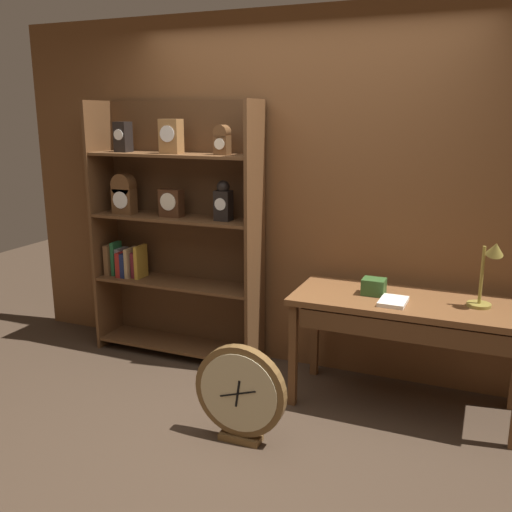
% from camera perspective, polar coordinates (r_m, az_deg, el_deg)
% --- Properties ---
extents(ground_plane, '(10.00, 10.00, 0.00)m').
position_cam_1_polar(ground_plane, '(3.44, -3.21, -19.07)').
color(ground_plane, '#3D2D21').
extents(back_wood_panel, '(4.80, 0.05, 2.60)m').
position_cam_1_polar(back_wood_panel, '(4.18, 4.67, 6.00)').
color(back_wood_panel, brown).
rests_on(back_wood_panel, ground).
extents(bookshelf, '(1.36, 0.34, 1.98)m').
position_cam_1_polar(bookshelf, '(4.46, -8.39, 2.58)').
color(bookshelf, brown).
rests_on(bookshelf, ground).
extents(workbench, '(1.45, 0.60, 0.74)m').
position_cam_1_polar(workbench, '(3.73, 14.83, -5.62)').
color(workbench, brown).
rests_on(workbench, ground).
extents(desk_lamp, '(0.19, 0.19, 0.43)m').
position_cam_1_polar(desk_lamp, '(3.64, 22.28, -1.29)').
color(desk_lamp, olive).
rests_on(desk_lamp, workbench).
extents(toolbox_small, '(0.15, 0.13, 0.11)m').
position_cam_1_polar(toolbox_small, '(3.77, 11.72, -3.02)').
color(toolbox_small, '#2D5123').
rests_on(toolbox_small, workbench).
extents(open_repair_manual, '(0.17, 0.22, 0.02)m').
position_cam_1_polar(open_repair_manual, '(3.63, 13.58, -4.45)').
color(open_repair_manual, silver).
rests_on(open_repair_manual, workbench).
extents(round_clock_large, '(0.56, 0.11, 0.60)m').
position_cam_1_polar(round_clock_large, '(3.40, -1.59, -13.61)').
color(round_clock_large, brown).
rests_on(round_clock_large, ground).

